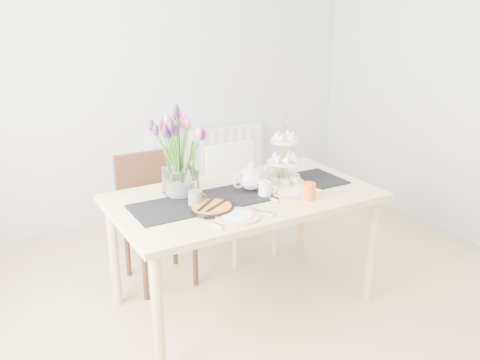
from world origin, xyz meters
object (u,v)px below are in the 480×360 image
tulip_vase (179,140)px  mug_white (265,189)px  radiator (207,160)px  plate_left (237,216)px  dining_table (244,206)px  chair_brown (154,208)px  teapot (252,178)px  chair_white (237,191)px  plate_right (291,192)px  cream_jug (277,172)px  mug_orange (308,191)px  mug_grey (195,199)px  cake_stand (284,168)px  tart_tin (212,208)px

tulip_vase → mug_white: tulip_vase is taller
radiator → plate_left: size_ratio=4.89×
dining_table → chair_brown: chair_brown is taller
teapot → plate_left: teapot is taller
radiator → dining_table: size_ratio=0.75×
chair_white → plate_left: bearing=-121.3°
dining_table → tulip_vase: bearing=152.5°
radiator → chair_white: size_ratio=1.43×
tulip_vase → plate_right: tulip_vase is taller
radiator → cream_jug: 1.55m
dining_table → mug_orange: bearing=-41.6°
chair_white → mug_grey: size_ratio=8.87×
tulip_vase → mug_orange: (0.63, -0.43, -0.29)m
dining_table → cream_jug: 0.39m
mug_white → mug_orange: 0.26m
mug_orange → tulip_vase: bearing=107.7°
teapot → plate_left: size_ratio=1.09×
plate_right → mug_orange: bearing=-76.4°
cake_stand → plate_right: (-0.05, -0.15, -0.11)m
cake_stand → tart_tin: size_ratio=1.57×
chair_white → plate_right: 0.87m
dining_table → mug_white: size_ratio=17.33×
cake_stand → mug_white: size_ratio=4.26×
mug_grey → mug_white: bearing=-11.0°
tulip_vase → cake_stand: size_ratio=1.59×
cream_jug → cake_stand: bearing=-89.0°
mug_grey → mug_white: mug_grey is taller
teapot → mug_orange: size_ratio=2.68×
teapot → tart_tin: bearing=-161.4°
tart_tin → plate_right: (0.55, 0.01, -0.01)m
tulip_vase → cake_stand: 0.71m
plate_right → cream_jug: bearing=73.7°
chair_brown → tulip_vase: (0.03, -0.43, 0.57)m
radiator → tart_tin: size_ratio=4.80×
chair_white → tart_tin: size_ratio=3.36×
tart_tin → mug_white: mug_white is taller
cream_jug → chair_white: bearing=103.5°
cream_jug → tart_tin: size_ratio=0.36×
chair_brown → plate_right: (0.63, -0.73, 0.24)m
tulip_vase → teapot: (0.41, -0.15, -0.26)m
cake_stand → mug_grey: size_ratio=4.16×
chair_brown → plate_left: 0.94m
radiator → plate_right: (-0.30, -1.77, 0.31)m
chair_white → mug_white: 0.88m
mug_grey → cake_stand: bearing=1.8°
cake_stand → teapot: (-0.24, 0.00, -0.03)m
tulip_vase → plate_left: 0.59m
mug_grey → mug_orange: 0.67m
tart_tin → teapot: bearing=24.4°
chair_white → dining_table: bearing=-118.1°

